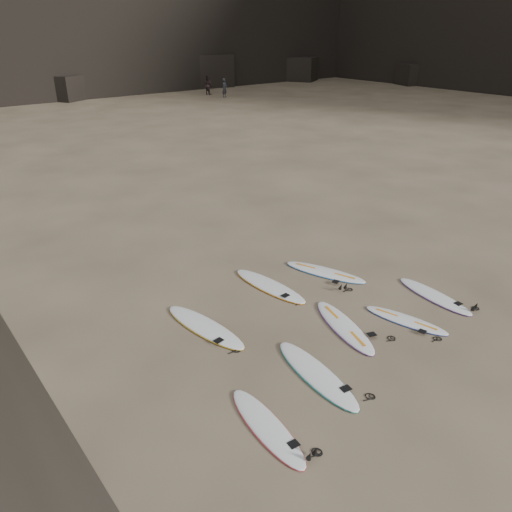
% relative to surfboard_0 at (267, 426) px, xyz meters
% --- Properties ---
extents(ground, '(240.00, 240.00, 0.00)m').
position_rel_surfboard_0_xyz_m(ground, '(4.05, 0.99, -0.04)').
color(ground, '#897559').
rests_on(ground, ground).
extents(surfboard_0, '(0.86, 2.45, 0.09)m').
position_rel_surfboard_0_xyz_m(surfboard_0, '(0.00, 0.00, 0.00)').
color(surfboard_0, white).
rests_on(surfboard_0, ground).
extents(surfboard_1, '(1.02, 2.79, 0.10)m').
position_rel_surfboard_0_xyz_m(surfboard_1, '(1.83, 0.53, 0.01)').
color(surfboard_1, white).
rests_on(surfboard_1, ground).
extents(surfboard_2, '(1.38, 2.68, 0.09)m').
position_rel_surfboard_0_xyz_m(surfboard_2, '(3.69, 1.44, 0.00)').
color(surfboard_2, white).
rests_on(surfboard_2, ground).
extents(surfboard_3, '(1.06, 2.27, 0.08)m').
position_rel_surfboard_0_xyz_m(surfboard_3, '(5.16, 0.67, -0.00)').
color(surfboard_3, white).
rests_on(surfboard_3, ground).
extents(surfboard_4, '(0.87, 2.52, 0.09)m').
position_rel_surfboard_0_xyz_m(surfboard_4, '(6.82, 0.95, 0.00)').
color(surfboard_4, white).
rests_on(surfboard_4, ground).
extents(surfboard_5, '(1.03, 2.84, 0.10)m').
position_rel_surfboard_0_xyz_m(surfboard_5, '(0.93, 3.60, 0.01)').
color(surfboard_5, white).
rests_on(surfboard_5, ground).
extents(surfboard_6, '(0.89, 2.80, 0.10)m').
position_rel_surfboard_0_xyz_m(surfboard_6, '(3.57, 4.24, 0.01)').
color(surfboard_6, white).
rests_on(surfboard_6, ground).
extents(surfboard_7, '(1.50, 2.69, 0.09)m').
position_rel_surfboard_0_xyz_m(surfboard_7, '(5.46, 3.87, 0.00)').
color(surfboard_7, white).
rests_on(surfboard_7, ground).
extents(person_a, '(0.79, 0.68, 1.84)m').
position_rel_surfboard_0_xyz_m(person_a, '(25.47, 37.91, 0.87)').
color(person_a, '#222428').
rests_on(person_a, ground).
extents(person_b, '(0.86, 1.03, 1.90)m').
position_rel_surfboard_0_xyz_m(person_b, '(25.36, 40.77, 0.90)').
color(person_b, black).
rests_on(person_b, ground).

